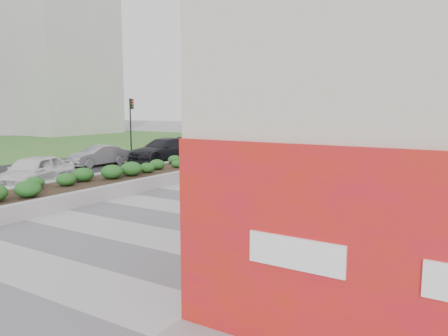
% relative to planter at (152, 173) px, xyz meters
% --- Properties ---
extents(ground, '(160.00, 160.00, 0.00)m').
position_rel_planter_xyz_m(ground, '(5.50, -7.00, -0.42)').
color(ground, gray).
rests_on(ground, ground).
extents(walkway, '(8.00, 36.00, 0.01)m').
position_rel_planter_xyz_m(walkway, '(5.50, -4.00, -0.41)').
color(walkway, '#A8A8AD').
rests_on(walkway, ground).
extents(planter, '(3.00, 18.00, 0.90)m').
position_rel_planter_xyz_m(planter, '(0.00, 0.00, 0.00)').
color(planter, '#9E9EA0').
rests_on(planter, ground).
extents(street, '(10.00, 40.00, 0.00)m').
position_rel_planter_xyz_m(street, '(-6.50, 0.00, -0.42)').
color(street, black).
rests_on(street, ground).
extents(traffic_signal_near, '(0.33, 0.28, 4.20)m').
position_rel_planter_xyz_m(traffic_signal_near, '(-1.73, 10.50, 2.34)').
color(traffic_signal_near, black).
rests_on(traffic_signal_near, ground).
extents(traffic_signal_far, '(0.33, 0.28, 4.20)m').
position_rel_planter_xyz_m(traffic_signal_far, '(-10.93, 10.00, 2.34)').
color(traffic_signal_far, black).
rests_on(traffic_signal_far, ground).
extents(distant_bldg_west_a, '(18.00, 12.00, 22.00)m').
position_rel_planter_xyz_m(distant_bldg_west_a, '(-39.50, 23.00, 10.58)').
color(distant_bldg_west_a, '#ADAAA3').
rests_on(distant_bldg_west_a, ground).
extents(distant_bldg_north_l, '(16.00, 12.00, 20.00)m').
position_rel_planter_xyz_m(distant_bldg_north_l, '(0.50, 48.00, 9.58)').
color(distant_bldg_north_l, '#ADAAA3').
rests_on(distant_bldg_north_l, ground).
extents(manhole_cover, '(0.44, 0.44, 0.01)m').
position_rel_planter_xyz_m(manhole_cover, '(6.00, -4.00, -0.42)').
color(manhole_cover, '#595654').
rests_on(manhole_cover, ground).
extents(skateboarder, '(0.53, 0.74, 1.54)m').
position_rel_planter_xyz_m(skateboarder, '(6.51, -1.92, 0.36)').
color(skateboarder, beige).
rests_on(skateboarder, ground).
extents(car_white, '(3.05, 4.62, 1.46)m').
position_rel_planter_xyz_m(car_white, '(-3.00, -4.18, 0.31)').
color(car_white, white).
rests_on(car_white, ground).
extents(car_silver, '(1.63, 3.80, 1.22)m').
position_rel_planter_xyz_m(car_silver, '(-6.50, 2.56, 0.19)').
color(car_silver, gray).
rests_on(car_silver, ground).
extents(car_dark, '(2.63, 5.32, 1.49)m').
position_rel_planter_xyz_m(car_dark, '(-4.71, 6.47, 0.32)').
color(car_dark, black).
rests_on(car_dark, ground).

